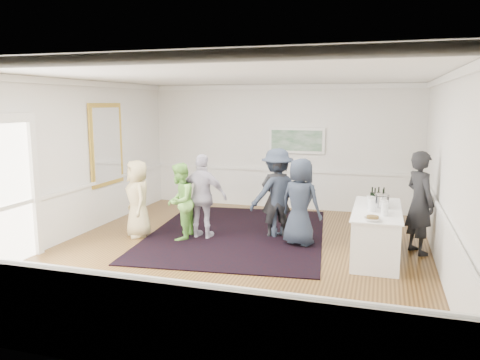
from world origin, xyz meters
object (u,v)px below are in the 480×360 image
(guest_dark_a, at_px, (277,193))
(ice_bucket, at_px, (382,201))
(guest_green, at_px, (180,201))
(serving_table, at_px, (376,232))
(guest_navy, at_px, (300,202))
(bartender, at_px, (420,203))
(guest_dark_b, at_px, (276,197))
(guest_lilac, at_px, (203,197))
(nut_bowl, at_px, (373,218))
(guest_tan, at_px, (138,199))

(guest_dark_a, xyz_separation_m, ice_bucket, (2.05, -0.65, 0.08))
(ice_bucket, bearing_deg, guest_green, -177.97)
(serving_table, distance_m, guest_navy, 1.51)
(guest_dark_a, height_order, ice_bucket, guest_dark_a)
(bartender, xyz_separation_m, guest_navy, (-2.15, -0.15, -0.09))
(guest_dark_b, xyz_separation_m, guest_navy, (0.57, -0.42, 0.02))
(serving_table, xyz_separation_m, guest_dark_b, (-1.99, 0.71, 0.39))
(guest_lilac, relative_size, guest_navy, 1.01)
(ice_bucket, xyz_separation_m, nut_bowl, (-0.13, -1.03, -0.08))
(serving_table, height_order, guest_dark_b, guest_dark_b)
(guest_dark_b, bearing_deg, guest_tan, -5.41)
(guest_green, xyz_separation_m, nut_bowl, (3.74, -0.89, 0.14))
(guest_tan, bearing_deg, serving_table, 48.96)
(serving_table, xyz_separation_m, nut_bowl, (-0.06, -0.91, 0.47))
(serving_table, xyz_separation_m, guest_green, (-3.80, -0.02, 0.33))
(bartender, xyz_separation_m, guest_dark_b, (-2.72, 0.27, -0.12))
(bartender, xyz_separation_m, guest_tan, (-5.44, -0.53, -0.15))
(guest_tan, distance_m, guest_green, 0.91)
(serving_table, bearing_deg, guest_green, -179.71)
(guest_green, xyz_separation_m, guest_lilac, (0.42, 0.20, 0.09))
(guest_green, distance_m, guest_dark_b, 1.95)
(bartender, height_order, guest_navy, bartender)
(guest_dark_a, distance_m, guest_navy, 0.74)
(guest_lilac, bearing_deg, guest_green, 27.42)
(serving_table, distance_m, bartender, 0.99)
(guest_tan, height_order, guest_lilac, guest_lilac)
(guest_navy, height_order, nut_bowl, guest_navy)
(bartender, xyz_separation_m, ice_bucket, (-0.66, -0.32, 0.05))
(guest_lilac, bearing_deg, guest_dark_b, -157.48)
(nut_bowl, bearing_deg, ice_bucket, 82.62)
(guest_green, xyz_separation_m, guest_dark_b, (1.81, 0.73, 0.05))
(guest_tan, relative_size, guest_green, 1.02)
(guest_tan, relative_size, guest_dark_b, 0.96)
(guest_dark_a, height_order, nut_bowl, guest_dark_a)
(guest_tan, bearing_deg, guest_dark_a, 65.27)
(guest_green, height_order, ice_bucket, guest_green)
(guest_green, bearing_deg, guest_navy, 91.95)
(nut_bowl, bearing_deg, guest_dark_b, 139.93)
(serving_table, bearing_deg, guest_lilac, 176.92)
(guest_dark_b, bearing_deg, nut_bowl, 118.18)
(bartender, height_order, guest_green, bartender)
(guest_green, distance_m, guest_lilac, 0.47)
(guest_dark_a, bearing_deg, guest_navy, 98.86)
(serving_table, height_order, guest_green, guest_green)
(nut_bowl, bearing_deg, guest_dark_a, 138.88)
(guest_dark_a, bearing_deg, ice_bucket, 121.48)
(bartender, relative_size, guest_dark_a, 1.04)
(guest_green, bearing_deg, ice_bucket, 86.51)
(guest_dark_b, bearing_deg, serving_table, 138.62)
(guest_lilac, xyz_separation_m, guest_navy, (1.96, 0.11, -0.01))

